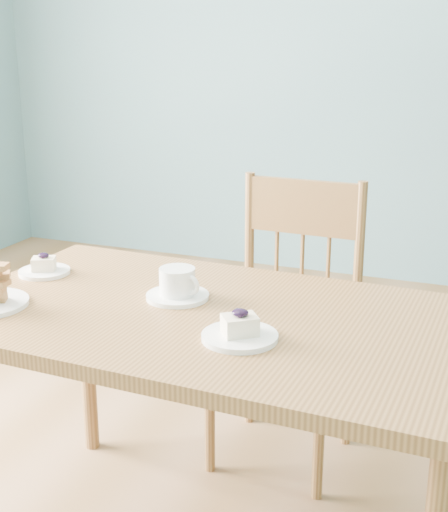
# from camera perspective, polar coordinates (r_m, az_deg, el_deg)

# --- Properties ---
(room) EXTENTS (5.01, 5.01, 2.71)m
(room) POSITION_cam_1_polar(r_m,az_deg,el_deg) (1.45, 3.50, 19.23)
(room) COLOR olive
(room) RESTS_ON ground
(dining_table) EXTENTS (1.29, 0.77, 0.68)m
(dining_table) POSITION_cam_1_polar(r_m,az_deg,el_deg) (1.70, -1.08, -6.66)
(dining_table) COLOR olive
(dining_table) RESTS_ON ground
(dining_chair) EXTENTS (0.42, 0.40, 0.88)m
(dining_chair) POSITION_cam_1_polar(r_m,az_deg,el_deg) (2.23, 5.09, -5.23)
(dining_chair) COLOR olive
(dining_chair) RESTS_ON ground
(cheesecake_plate_near) EXTENTS (0.16, 0.16, 0.07)m
(cheesecake_plate_near) POSITION_cam_1_polar(r_m,az_deg,el_deg) (1.53, 1.27, -6.07)
(cheesecake_plate_near) COLOR white
(cheesecake_plate_near) RESTS_ON dining_table
(cheesecake_plate_far) EXTENTS (0.14, 0.14, 0.06)m
(cheesecake_plate_far) POSITION_cam_1_polar(r_m,az_deg,el_deg) (2.01, -14.19, -0.96)
(cheesecake_plate_far) COLOR white
(cheesecake_plate_far) RESTS_ON dining_table
(coffee_cup) EXTENTS (0.16, 0.16, 0.08)m
(coffee_cup) POSITION_cam_1_polar(r_m,az_deg,el_deg) (1.76, -3.72, -2.39)
(coffee_cup) COLOR white
(coffee_cup) RESTS_ON dining_table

